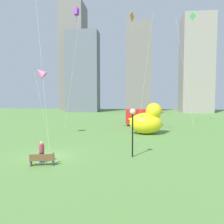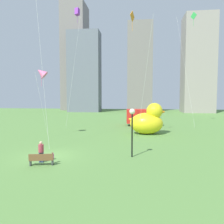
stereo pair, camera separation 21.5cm
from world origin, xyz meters
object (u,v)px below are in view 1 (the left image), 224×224
object	(u,v)px
park_bench	(42,159)
kite_orange	(133,23)
kite_purple	(76,13)
person_adult	(42,151)
lamppost	(133,119)
kite_pink	(41,73)
kite_green	(191,23)
person_child	(53,157)
giant_inflatable_duck	(147,121)
box_truck	(141,117)

from	to	relation	value
park_bench	kite_orange	world-z (taller)	kite_orange
kite_purple	person_adult	bearing A→B (deg)	-83.24
park_bench	person_adult	size ratio (longest dim) A/B	1.09
lamppost	kite_orange	size ratio (longest dim) A/B	0.27
kite_pink	kite_green	bearing A→B (deg)	31.93
lamppost	kite_pink	distance (m)	14.82
person_child	kite_pink	distance (m)	14.10
park_bench	kite_purple	distance (m)	26.61
giant_inflatable_duck	kite_orange	world-z (taller)	kite_orange
person_child	kite_orange	bearing A→B (deg)	62.24
giant_inflatable_duck	box_truck	size ratio (longest dim) A/B	0.88
kite_pink	person_adult	bearing A→B (deg)	-66.42
lamppost	kite_purple	world-z (taller)	kite_purple
person_child	kite_purple	size ratio (longest dim) A/B	0.05
kite_pink	park_bench	bearing A→B (deg)	-66.35
person_adult	lamppost	distance (m)	7.70
kite_orange	kite_purple	xyz separation A→B (m)	(-9.07, 7.95, 4.46)
kite_green	kite_pink	distance (m)	26.39
person_child	person_adult	bearing A→B (deg)	170.87
giant_inflatable_duck	kite_orange	distance (m)	12.48
lamppost	kite_green	distance (m)	27.10
giant_inflatable_duck	box_truck	distance (m)	8.52
lamppost	box_truck	size ratio (longest dim) A/B	0.71
person_adult	kite_pink	world-z (taller)	kite_pink
box_truck	kite_green	size ratio (longest dim) A/B	0.30
person_child	box_truck	world-z (taller)	box_truck
lamppost	box_truck	bearing A→B (deg)	86.70
person_adult	lamppost	bearing A→B (deg)	18.92
kite_green	kite_orange	world-z (taller)	kite_green
park_bench	person_child	distance (m)	0.87
giant_inflatable_duck	lamppost	world-z (taller)	giant_inflatable_duck
kite_green	kite_orange	size ratio (longest dim) A/B	1.27
person_adult	kite_pink	size ratio (longest dim) A/B	0.19
park_bench	giant_inflatable_duck	xyz separation A→B (m)	(8.39, 14.75, 1.32)
park_bench	giant_inflatable_duck	bearing A→B (deg)	60.37
box_truck	kite_green	xyz separation A→B (m)	(8.30, 0.95, 15.96)
kite_purple	kite_green	bearing A→B (deg)	13.65
kite_orange	person_adult	bearing A→B (deg)	-121.93
person_child	box_truck	xyz separation A→B (m)	(7.13, 22.65, 0.96)
giant_inflatable_duck	kite_pink	size ratio (longest dim) A/B	0.58
person_child	giant_inflatable_duck	xyz separation A→B (m)	(7.76, 14.16, 1.32)
park_bench	kite_green	bearing A→B (deg)	56.42
lamppost	kite_purple	distance (m)	24.15
kite_green	kite_purple	world-z (taller)	kite_green
box_truck	kite_green	distance (m)	18.01
person_child	box_truck	distance (m)	23.76
park_bench	kite_pink	distance (m)	14.33
park_bench	box_truck	xyz separation A→B (m)	(7.77, 23.24, 0.96)
kite_pink	kite_purple	xyz separation A→B (m)	(2.29, 8.52, 10.17)
person_adult	kite_orange	bearing A→B (deg)	58.07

